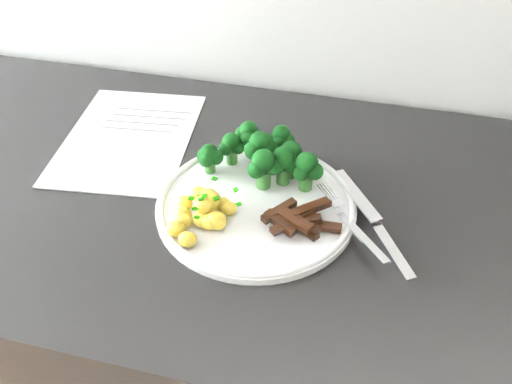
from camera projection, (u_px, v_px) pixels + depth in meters
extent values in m
cube|color=black|center=(252.00, 366.00, 1.07)|extent=(2.43, 0.61, 0.91)
cube|color=silver|center=(129.00, 137.00, 0.89)|extent=(0.24, 0.31, 0.00)
cube|color=slate|center=(155.00, 111.00, 0.95)|extent=(0.13, 0.02, 0.00)
cube|color=slate|center=(149.00, 117.00, 0.93)|extent=(0.13, 0.02, 0.00)
cube|color=slate|center=(142.00, 123.00, 0.92)|extent=(0.13, 0.02, 0.00)
cube|color=slate|center=(136.00, 130.00, 0.90)|extent=(0.12, 0.02, 0.00)
cylinder|color=white|center=(256.00, 205.00, 0.75)|extent=(0.28, 0.28, 0.01)
torus|color=white|center=(256.00, 202.00, 0.75)|extent=(0.28, 0.28, 0.01)
cylinder|color=#2A5D21|center=(260.00, 159.00, 0.79)|extent=(0.02, 0.02, 0.03)
sphere|color=black|center=(268.00, 148.00, 0.77)|extent=(0.03, 0.03, 0.03)
sphere|color=black|center=(257.00, 143.00, 0.78)|extent=(0.03, 0.03, 0.03)
sphere|color=black|center=(253.00, 150.00, 0.77)|extent=(0.03, 0.03, 0.03)
sphere|color=black|center=(260.00, 142.00, 0.77)|extent=(0.03, 0.03, 0.03)
cylinder|color=#2A5D21|center=(290.00, 168.00, 0.79)|extent=(0.02, 0.02, 0.03)
sphere|color=black|center=(299.00, 159.00, 0.77)|extent=(0.02, 0.02, 0.02)
sphere|color=black|center=(287.00, 153.00, 0.78)|extent=(0.02, 0.02, 0.02)
sphere|color=black|center=(286.00, 161.00, 0.77)|extent=(0.02, 0.02, 0.02)
sphere|color=black|center=(291.00, 152.00, 0.77)|extent=(0.03, 0.03, 0.03)
cylinder|color=#2A5D21|center=(232.00, 156.00, 0.81)|extent=(0.02, 0.02, 0.02)
sphere|color=black|center=(238.00, 148.00, 0.80)|extent=(0.02, 0.02, 0.02)
sphere|color=black|center=(228.00, 143.00, 0.81)|extent=(0.02, 0.02, 0.02)
sphere|color=black|center=(225.00, 149.00, 0.80)|extent=(0.02, 0.02, 0.02)
sphere|color=black|center=(231.00, 142.00, 0.79)|extent=(0.03, 0.03, 0.03)
cylinder|color=#2A5D21|center=(281.00, 148.00, 0.81)|extent=(0.02, 0.02, 0.02)
sphere|color=black|center=(288.00, 140.00, 0.80)|extent=(0.02, 0.02, 0.02)
sphere|color=black|center=(282.00, 134.00, 0.81)|extent=(0.02, 0.02, 0.02)
sphere|color=black|center=(274.00, 138.00, 0.80)|extent=(0.02, 0.02, 0.02)
sphere|color=black|center=(280.00, 142.00, 0.79)|extent=(0.02, 0.02, 0.02)
sphere|color=black|center=(281.00, 134.00, 0.79)|extent=(0.03, 0.03, 0.03)
cylinder|color=#2A5D21|center=(249.00, 144.00, 0.82)|extent=(0.02, 0.02, 0.02)
sphere|color=black|center=(255.00, 136.00, 0.80)|extent=(0.02, 0.02, 0.02)
sphere|color=black|center=(249.00, 131.00, 0.81)|extent=(0.02, 0.02, 0.02)
sphere|color=black|center=(242.00, 133.00, 0.81)|extent=(0.02, 0.02, 0.02)
sphere|color=black|center=(248.00, 138.00, 0.80)|extent=(0.02, 0.02, 0.02)
sphere|color=black|center=(249.00, 130.00, 0.80)|extent=(0.03, 0.03, 0.03)
cylinder|color=#2A5D21|center=(306.00, 180.00, 0.76)|extent=(0.02, 0.02, 0.03)
sphere|color=black|center=(315.00, 171.00, 0.75)|extent=(0.03, 0.03, 0.03)
sphere|color=black|center=(306.00, 164.00, 0.76)|extent=(0.02, 0.02, 0.02)
sphere|color=black|center=(301.00, 173.00, 0.74)|extent=(0.02, 0.02, 0.02)
sphere|color=black|center=(307.00, 163.00, 0.74)|extent=(0.03, 0.03, 0.03)
cylinder|color=#2A5D21|center=(210.00, 166.00, 0.80)|extent=(0.02, 0.02, 0.02)
sphere|color=black|center=(216.00, 157.00, 0.78)|extent=(0.02, 0.02, 0.02)
sphere|color=black|center=(213.00, 153.00, 0.79)|extent=(0.02, 0.02, 0.02)
sphere|color=black|center=(203.00, 155.00, 0.79)|extent=(0.02, 0.02, 0.02)
sphere|color=black|center=(207.00, 160.00, 0.78)|extent=(0.02, 0.02, 0.02)
sphere|color=black|center=(209.00, 152.00, 0.78)|extent=(0.03, 0.03, 0.03)
cylinder|color=#2A5D21|center=(263.00, 178.00, 0.77)|extent=(0.02, 0.02, 0.03)
sphere|color=black|center=(273.00, 167.00, 0.75)|extent=(0.02, 0.02, 0.02)
sphere|color=black|center=(262.00, 161.00, 0.76)|extent=(0.03, 0.03, 0.03)
sphere|color=black|center=(256.00, 170.00, 0.75)|extent=(0.03, 0.03, 0.03)
sphere|color=black|center=(264.00, 161.00, 0.75)|extent=(0.03, 0.03, 0.03)
cylinder|color=#2A5D21|center=(283.00, 175.00, 0.77)|extent=(0.02, 0.02, 0.03)
sphere|color=black|center=(292.00, 163.00, 0.76)|extent=(0.03, 0.03, 0.03)
sphere|color=black|center=(281.00, 158.00, 0.77)|extent=(0.03, 0.03, 0.03)
sphere|color=black|center=(276.00, 166.00, 0.76)|extent=(0.02, 0.02, 0.02)
sphere|color=black|center=(284.00, 157.00, 0.75)|extent=(0.03, 0.03, 0.03)
ellipsoid|color=#FADF46|center=(209.00, 198.00, 0.74)|extent=(0.03, 0.03, 0.03)
ellipsoid|color=#FADF46|center=(208.00, 210.00, 0.72)|extent=(0.03, 0.03, 0.03)
ellipsoid|color=#FADF46|center=(208.00, 213.00, 0.72)|extent=(0.03, 0.02, 0.02)
ellipsoid|color=#FADF46|center=(185.00, 202.00, 0.74)|extent=(0.02, 0.02, 0.02)
ellipsoid|color=#FADF46|center=(209.00, 221.00, 0.71)|extent=(0.03, 0.03, 0.02)
ellipsoid|color=#FADF46|center=(183.00, 215.00, 0.72)|extent=(0.02, 0.02, 0.02)
ellipsoid|color=#FADF46|center=(216.00, 221.00, 0.70)|extent=(0.03, 0.03, 0.03)
ellipsoid|color=#FADF46|center=(202.00, 219.00, 0.71)|extent=(0.03, 0.03, 0.02)
ellipsoid|color=#FADF46|center=(182.00, 221.00, 0.71)|extent=(0.02, 0.02, 0.02)
ellipsoid|color=#FADF46|center=(199.00, 194.00, 0.75)|extent=(0.02, 0.02, 0.02)
ellipsoid|color=#FADF46|center=(229.00, 208.00, 0.73)|extent=(0.02, 0.02, 0.02)
ellipsoid|color=#FADF46|center=(203.00, 203.00, 0.71)|extent=(0.02, 0.02, 0.02)
ellipsoid|color=#FADF46|center=(211.00, 199.00, 0.71)|extent=(0.03, 0.02, 0.02)
ellipsoid|color=#FADF46|center=(176.00, 229.00, 0.70)|extent=(0.03, 0.02, 0.02)
ellipsoid|color=#FADF46|center=(188.00, 239.00, 0.68)|extent=(0.02, 0.02, 0.02)
ellipsoid|color=#FADF46|center=(203.00, 205.00, 0.71)|extent=(0.03, 0.02, 0.02)
ellipsoid|color=#FADF46|center=(222.00, 204.00, 0.73)|extent=(0.02, 0.02, 0.02)
cube|color=#0E6401|center=(200.00, 196.00, 0.71)|extent=(0.01, 0.01, 0.00)
cube|color=#0E6401|center=(191.00, 198.00, 0.70)|extent=(0.01, 0.01, 0.00)
cube|color=#0E6401|center=(194.00, 209.00, 0.70)|extent=(0.01, 0.01, 0.00)
cube|color=#0E6401|center=(204.00, 196.00, 0.70)|extent=(0.01, 0.01, 0.00)
cube|color=#0E6401|center=(197.00, 207.00, 0.70)|extent=(0.01, 0.01, 0.00)
cube|color=#0E6401|center=(206.00, 203.00, 0.70)|extent=(0.01, 0.01, 0.00)
cube|color=#0E6401|center=(197.00, 217.00, 0.68)|extent=(0.01, 0.01, 0.00)
cube|color=#0E6401|center=(236.00, 190.00, 0.72)|extent=(0.01, 0.01, 0.00)
cube|color=#0E6401|center=(207.00, 205.00, 0.70)|extent=(0.01, 0.01, 0.00)
cube|color=#0E6401|center=(201.00, 199.00, 0.70)|extent=(0.01, 0.01, 0.00)
cube|color=#0E6401|center=(216.00, 198.00, 0.70)|extent=(0.01, 0.01, 0.00)
cube|color=#0E6401|center=(239.00, 204.00, 0.69)|extent=(0.01, 0.01, 0.00)
cube|color=#0E6401|center=(199.00, 203.00, 0.71)|extent=(0.01, 0.01, 0.00)
cube|color=#0E6401|center=(215.00, 179.00, 0.74)|extent=(0.01, 0.01, 0.00)
cube|color=black|center=(300.00, 217.00, 0.72)|extent=(0.05, 0.02, 0.01)
cube|color=black|center=(297.00, 222.00, 0.71)|extent=(0.05, 0.01, 0.01)
cube|color=black|center=(299.00, 225.00, 0.71)|extent=(0.06, 0.03, 0.01)
cube|color=black|center=(295.00, 219.00, 0.72)|extent=(0.05, 0.01, 0.01)
cube|color=black|center=(319.00, 226.00, 0.71)|extent=(0.06, 0.02, 0.01)
cube|color=black|center=(298.00, 221.00, 0.71)|extent=(0.05, 0.04, 0.01)
cube|color=black|center=(300.00, 226.00, 0.71)|extent=(0.06, 0.04, 0.01)
cube|color=black|center=(289.00, 225.00, 0.70)|extent=(0.05, 0.05, 0.01)
cube|color=black|center=(296.00, 218.00, 0.71)|extent=(0.05, 0.05, 0.02)
cube|color=black|center=(279.00, 211.00, 0.71)|extent=(0.04, 0.05, 0.01)
cube|color=black|center=(280.00, 223.00, 0.70)|extent=(0.05, 0.04, 0.02)
cube|color=black|center=(294.00, 220.00, 0.70)|extent=(0.05, 0.04, 0.01)
cube|color=black|center=(299.00, 220.00, 0.71)|extent=(0.06, 0.03, 0.01)
cube|color=black|center=(311.00, 208.00, 0.72)|extent=(0.05, 0.05, 0.01)
cube|color=silver|center=(362.00, 237.00, 0.69)|extent=(0.08, 0.09, 0.02)
cube|color=silver|center=(336.00, 202.00, 0.73)|extent=(0.03, 0.03, 0.01)
cylinder|color=silver|center=(331.00, 190.00, 0.75)|extent=(0.02, 0.03, 0.00)
cylinder|color=silver|center=(329.00, 191.00, 0.75)|extent=(0.02, 0.03, 0.00)
cylinder|color=silver|center=(326.00, 192.00, 0.75)|extent=(0.02, 0.03, 0.00)
cylinder|color=silver|center=(323.00, 193.00, 0.75)|extent=(0.02, 0.03, 0.00)
cube|color=silver|center=(356.00, 195.00, 0.76)|extent=(0.08, 0.11, 0.01)
cube|color=silver|center=(391.00, 250.00, 0.69)|extent=(0.07, 0.10, 0.02)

